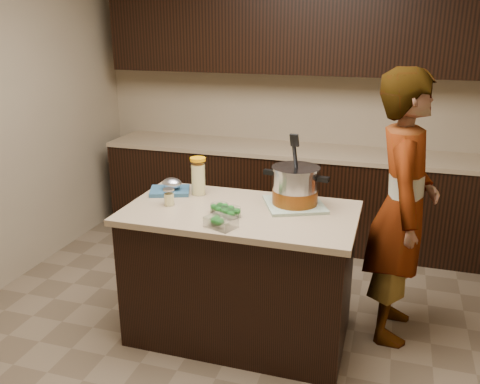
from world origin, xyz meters
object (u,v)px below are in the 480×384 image
Objects in this scene: stock_pot at (295,188)px; lemonade_pitcher at (198,178)px; island at (240,273)px; person at (402,209)px.

stock_pot is 1.71× the size of lemonade_pitcher.
island is 3.34× the size of stock_pot.
island is at bearing -142.89° from stock_pot.
lemonade_pitcher reaches higher than island.
island is 0.67m from stock_pot.
person reaches higher than stock_pot.
stock_pot is (0.31, 0.17, 0.57)m from island.
person is at bearing 23.18° from stock_pot.
person is at bearing 19.66° from island.
person reaches higher than lemonade_pitcher.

